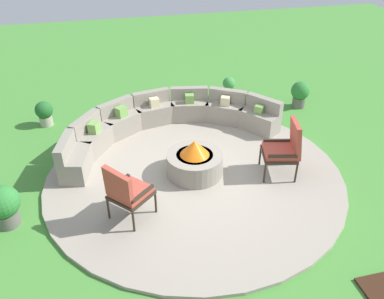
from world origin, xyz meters
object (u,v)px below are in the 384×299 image
(potted_plant_1, at_px, (300,93))
(potted_plant_3, at_px, (229,87))
(curved_stone_bench, at_px, (163,122))
(lounge_chair_front_left, at_px, (127,191))
(lounge_chair_front_right, at_px, (285,148))
(potted_plant_2, at_px, (3,205))
(fire_pit, at_px, (195,161))
(potted_plant_0, at_px, (44,112))

(potted_plant_1, xyz_separation_m, potted_plant_3, (-1.50, 0.93, -0.08))
(curved_stone_bench, relative_size, lounge_chair_front_left, 4.45)
(potted_plant_1, bearing_deg, lounge_chair_front_right, -122.33)
(curved_stone_bench, relative_size, potted_plant_2, 6.46)
(lounge_chair_front_left, relative_size, lounge_chair_front_right, 0.97)
(fire_pit, distance_m, lounge_chair_front_left, 1.61)
(potted_plant_1, bearing_deg, potted_plant_0, 175.37)
(lounge_chair_front_right, bearing_deg, potted_plant_0, 68.45)
(curved_stone_bench, xyz_separation_m, lounge_chair_front_right, (1.85, -1.94, 0.26))
(potted_plant_0, relative_size, potted_plant_1, 0.88)
(potted_plant_0, bearing_deg, potted_plant_1, -4.63)
(fire_pit, height_order, potted_plant_3, fire_pit)
(fire_pit, xyz_separation_m, potted_plant_2, (-3.13, -0.55, 0.06))
(lounge_chair_front_left, xyz_separation_m, lounge_chair_front_right, (2.84, 0.55, 0.01))
(curved_stone_bench, distance_m, potted_plant_3, 2.52)
(potted_plant_0, xyz_separation_m, potted_plant_2, (-0.36, -3.23, 0.07))
(potted_plant_1, bearing_deg, lounge_chair_front_left, -145.03)
(curved_stone_bench, height_order, lounge_chair_front_left, lounge_chair_front_left)
(curved_stone_bench, bearing_deg, potted_plant_0, 155.76)
(fire_pit, bearing_deg, potted_plant_0, 135.95)
(potted_plant_1, bearing_deg, potted_plant_2, -156.46)
(potted_plant_2, bearing_deg, potted_plant_1, 23.54)
(lounge_chair_front_left, xyz_separation_m, potted_plant_3, (2.96, 4.05, -0.31))
(fire_pit, distance_m, potted_plant_1, 3.86)
(potted_plant_1, bearing_deg, curved_stone_bench, -169.71)
(lounge_chair_front_left, height_order, potted_plant_0, lounge_chair_front_left)
(fire_pit, xyz_separation_m, potted_plant_1, (3.18, 2.20, 0.04))
(fire_pit, height_order, potted_plant_2, fire_pit)
(potted_plant_0, xyz_separation_m, potted_plant_1, (5.95, -0.48, 0.05))
(lounge_chair_front_right, xyz_separation_m, potted_plant_3, (0.13, 3.50, -0.32))
(lounge_chair_front_right, xyz_separation_m, potted_plant_1, (1.63, 2.57, -0.25))
(lounge_chair_front_left, relative_size, potted_plant_0, 1.79)
(lounge_chair_front_right, bearing_deg, fire_pit, 90.18)
(fire_pit, height_order, lounge_chair_front_right, lounge_chair_front_right)
(fire_pit, height_order, lounge_chair_front_left, lounge_chair_front_left)
(fire_pit, bearing_deg, lounge_chair_front_left, -144.31)
(lounge_chair_front_right, distance_m, potted_plant_2, 4.69)
(lounge_chair_front_right, distance_m, potted_plant_3, 3.52)
(lounge_chair_front_right, height_order, potted_plant_1, lounge_chair_front_right)
(lounge_chair_front_left, relative_size, potted_plant_3, 1.89)
(curved_stone_bench, bearing_deg, lounge_chair_front_left, -111.66)
(fire_pit, distance_m, potted_plant_2, 3.18)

